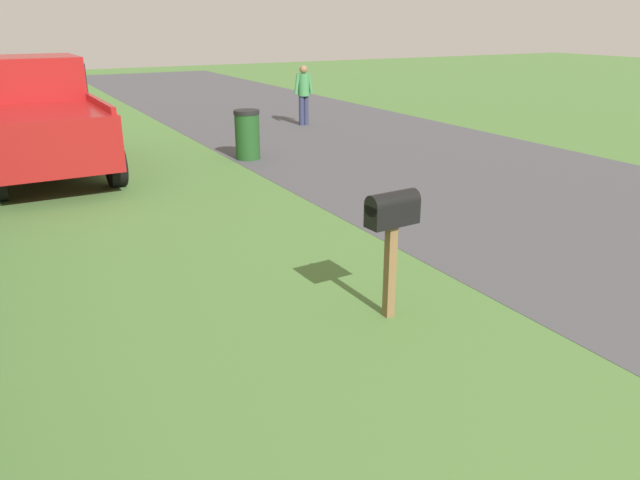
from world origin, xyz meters
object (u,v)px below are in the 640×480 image
object	(u,v)px
pickup_truck	(38,113)
mailbox	(392,218)
trash_bin	(247,135)
pedestrian	(304,91)

from	to	relation	value
pickup_truck	mailbox	bearing A→B (deg)	-165.49
mailbox	trash_bin	bearing A→B (deg)	-16.07
pickup_truck	trash_bin	distance (m)	3.95
mailbox	pickup_truck	world-z (taller)	pickup_truck
trash_bin	pedestrian	xyz separation A→B (m)	(3.28, -2.98, 0.40)
mailbox	pedestrian	distance (m)	11.51
mailbox	pedestrian	world-z (taller)	pedestrian
trash_bin	pedestrian	size ratio (longest dim) A/B	0.64
trash_bin	pickup_truck	bearing A→B (deg)	76.81
mailbox	pickup_truck	distance (m)	8.51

